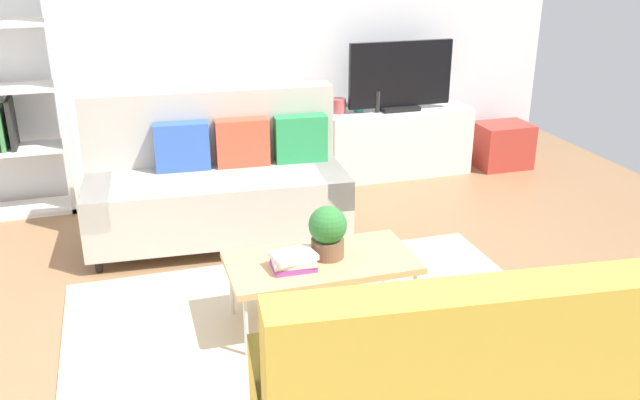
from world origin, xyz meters
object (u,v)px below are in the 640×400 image
object	(u,v)px
tv	(400,77)
bottle_0	(378,102)
table_book_0	(294,265)
couch_green	(487,395)
potted_plant	(328,231)
tv_console	(397,142)
storage_trunk	(502,145)
vase_1	(359,103)
couch_beige	(218,181)
coffee_table	(321,264)
vase_0	(338,106)

from	to	relation	value
tv	bottle_0	size ratio (longest dim) A/B	5.04
table_book_0	couch_green	bearing A→B (deg)	-71.45
potted_plant	bottle_0	world-z (taller)	bottle_0
tv_console	bottle_0	distance (m)	0.48
couch_green	storage_trunk	size ratio (longest dim) A/B	3.80
potted_plant	vase_1	distance (m)	2.62
potted_plant	bottle_0	distance (m)	2.60
couch_beige	tv	xyz separation A→B (m)	(1.87, 0.92, 0.50)
storage_trunk	bottle_0	xyz separation A→B (m)	(-1.33, 0.06, 0.52)
tv	bottle_0	xyz separation A→B (m)	(-0.23, -0.02, -0.21)
couch_green	storage_trunk	distance (m)	4.36
couch_green	tv	xyz separation A→B (m)	(1.21, 3.77, 0.51)
couch_beige	bottle_0	world-z (taller)	couch_beige
couch_green	bottle_0	xyz separation A→B (m)	(0.98, 3.75, 0.29)
couch_beige	tv_console	world-z (taller)	couch_beige
storage_trunk	potted_plant	distance (m)	3.40
vase_1	couch_beige	bearing A→B (deg)	-146.21
table_book_0	coffee_table	bearing A→B (deg)	17.86
coffee_table	storage_trunk	size ratio (longest dim) A/B	2.12
storage_trunk	vase_0	size ratio (longest dim) A/B	3.74
couch_green	table_book_0	size ratio (longest dim) A/B	8.23
couch_beige	vase_0	size ratio (longest dim) A/B	14.03
table_book_0	tv_console	bearing A→B (deg)	55.51
couch_green	potted_plant	xyz separation A→B (m)	(-0.23, 1.45, 0.14)
potted_plant	tv_console	bearing A→B (deg)	58.46
tv	vase_0	bearing A→B (deg)	173.12
storage_trunk	bottle_0	world-z (taller)	bottle_0
couch_green	tv_console	world-z (taller)	couch_green
couch_green	tv	size ratio (longest dim) A/B	1.98
coffee_table	vase_0	size ratio (longest dim) A/B	7.92
storage_trunk	vase_0	distance (m)	1.76
tv_console	potted_plant	world-z (taller)	potted_plant
vase_0	vase_1	world-z (taller)	vase_1
coffee_table	tv_console	world-z (taller)	tv_console
potted_plant	vase_1	world-z (taller)	vase_1
tv	potted_plant	xyz separation A→B (m)	(-1.44, -2.32, -0.37)
couch_green	table_book_0	bearing A→B (deg)	114.46
couch_green	vase_1	world-z (taller)	couch_green
storage_trunk	table_book_0	size ratio (longest dim) A/B	2.17
couch_green	vase_1	xyz separation A→B (m)	(0.83, 3.84, 0.27)
tv_console	storage_trunk	size ratio (longest dim) A/B	2.69
couch_beige	vase_0	bearing A→B (deg)	-138.73
potted_plant	table_book_0	distance (m)	0.29
couch_beige	tv	bearing A→B (deg)	-150.08
coffee_table	vase_0	bearing A→B (deg)	69.47
vase_0	couch_beige	bearing A→B (deg)	-142.31
table_book_0	vase_0	size ratio (longest dim) A/B	1.73
couch_beige	potted_plant	distance (m)	1.47
coffee_table	potted_plant	world-z (taller)	potted_plant
potted_plant	vase_1	bearing A→B (deg)	66.18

